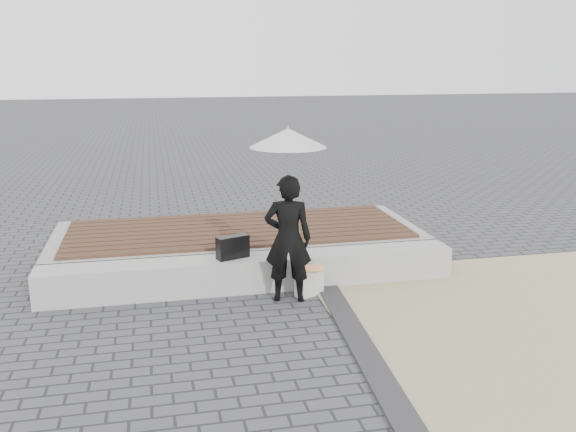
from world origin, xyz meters
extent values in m
plane|color=#45454A|center=(0.00, 0.00, 0.00)|extent=(80.00, 80.00, 0.00)
cube|color=#303033|center=(0.75, -0.50, 0.02)|extent=(0.61, 5.20, 0.04)
cube|color=#AFB0AA|center=(0.00, 1.60, 0.20)|extent=(5.00, 0.45, 0.40)
cube|color=#9E9F9A|center=(0.00, 2.80, 0.20)|extent=(5.00, 2.00, 0.40)
imported|color=black|center=(0.34, 1.13, 0.73)|extent=(0.60, 0.47, 1.47)
cylinder|color=#AAAAAF|center=(0.34, 1.13, 1.35)|extent=(0.01, 0.01, 0.84)
cone|color=silver|center=(0.34, 1.13, 1.88)|extent=(0.84, 0.84, 0.21)
sphere|color=#AAAAAF|center=(0.34, 1.13, 1.99)|extent=(0.03, 0.03, 0.03)
cube|color=black|center=(-0.23, 1.59, 0.54)|extent=(0.41, 0.26, 0.27)
cube|color=silver|center=(0.61, 1.21, 0.17)|extent=(0.36, 0.26, 0.35)
cube|color=#DB3E4E|center=(0.61, 1.16, 0.35)|extent=(0.36, 0.30, 0.01)
camera|label=1|loc=(-1.10, -5.47, 2.71)|focal=38.91mm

